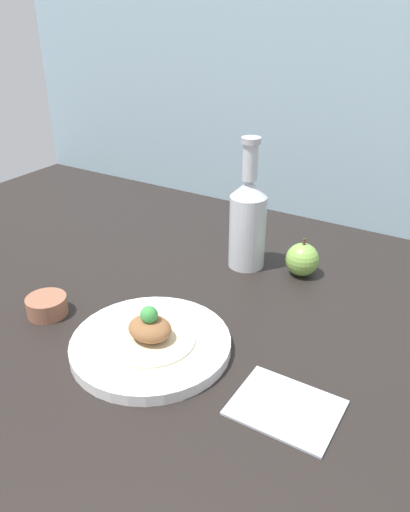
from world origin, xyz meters
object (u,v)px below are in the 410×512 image
object	(u,v)px
apple	(302,259)
plate	(151,343)
cider_bottle	(248,220)
dipping_bowl	(47,306)
plated_food	(150,331)

from	to	relation	value
apple	plate	bearing A→B (deg)	-107.58
cider_bottle	dipping_bowl	distance (cm)	44.26
plate	apple	bearing A→B (deg)	72.42
plated_food	cider_bottle	bearing A→B (deg)	90.24
plate	dipping_bowl	bearing A→B (deg)	-176.14
plate	dipping_bowl	size ratio (longest dim) A/B	3.59
plate	plated_food	world-z (taller)	plated_food
plate	plated_food	bearing A→B (deg)	110.56
dipping_bowl	plate	bearing A→B (deg)	3.86
cider_bottle	apple	distance (cm)	14.33
plate	apple	distance (cm)	39.53
cider_bottle	dipping_bowl	size ratio (longest dim) A/B	3.79
plate	cider_bottle	xyz separation A→B (cm)	(-0.15, 35.23, 9.63)
plate	plated_food	size ratio (longest dim) A/B	1.78
apple	dipping_bowl	bearing A→B (deg)	-131.72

